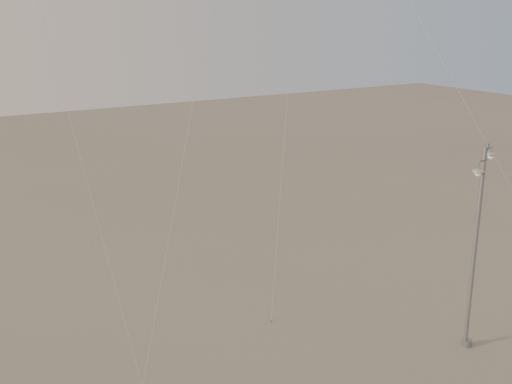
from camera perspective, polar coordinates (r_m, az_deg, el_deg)
street_lamp at (r=32.02m, az=17.19°, el=-3.84°), size 1.58×0.80×9.17m
kite_3 at (r=24.16m, az=-15.60°, el=9.02°), size 1.91×6.88×17.31m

